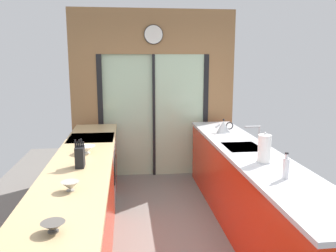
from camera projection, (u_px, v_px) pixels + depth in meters
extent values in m
cube|color=slate|center=(166.00, 223.00, 4.20)|extent=(5.04, 7.60, 0.02)
cube|color=olive|center=(153.00, 31.00, 5.51)|extent=(2.64, 0.08, 0.70)
cube|color=#B2D1AD|center=(128.00, 116.00, 5.74)|extent=(0.80, 0.02, 2.00)
cube|color=#B2D1AD|center=(179.00, 116.00, 5.79)|extent=(0.80, 0.02, 2.00)
cube|color=black|center=(101.00, 117.00, 5.66)|extent=(0.08, 0.10, 2.00)
cube|color=black|center=(205.00, 115.00, 5.87)|extent=(0.08, 0.10, 2.00)
cube|color=black|center=(154.00, 116.00, 5.76)|extent=(0.04, 0.10, 2.00)
cube|color=olive|center=(85.00, 117.00, 5.64)|extent=(0.42, 0.08, 2.00)
cube|color=olive|center=(219.00, 115.00, 5.89)|extent=(0.42, 0.08, 2.00)
cylinder|color=white|center=(153.00, 35.00, 5.46)|extent=(0.28, 0.03, 0.28)
torus|color=black|center=(153.00, 35.00, 5.46)|extent=(0.30, 0.02, 0.30)
cube|color=red|center=(76.00, 229.00, 3.11)|extent=(0.58, 2.55, 0.88)
cube|color=red|center=(96.00, 160.00, 5.25)|extent=(0.58, 0.65, 0.88)
cube|color=tan|center=(82.00, 160.00, 3.63)|extent=(0.62, 3.80, 0.04)
cube|color=red|center=(250.00, 194.00, 3.93)|extent=(0.58, 3.80, 0.88)
cube|color=#BCBCC1|center=(252.00, 154.00, 3.84)|extent=(0.62, 3.80, 0.04)
cube|color=#B7BABC|center=(242.00, 149.00, 4.08)|extent=(0.40, 0.48, 0.05)
cylinder|color=#B7BABC|center=(259.00, 136.00, 4.08)|extent=(0.02, 0.02, 0.24)
cylinder|color=#B7BABC|center=(252.00, 127.00, 4.05)|extent=(0.18, 0.02, 0.02)
cube|color=#B7BABC|center=(93.00, 173.00, 4.64)|extent=(0.58, 0.60, 0.88)
cube|color=black|center=(115.00, 169.00, 4.67)|extent=(0.01, 0.48, 0.28)
cube|color=black|center=(91.00, 139.00, 4.56)|extent=(0.58, 0.60, 0.03)
cylinder|color=#B7BABC|center=(114.00, 149.00, 4.43)|extent=(0.02, 0.04, 0.04)
cylinder|color=#B7BABC|center=(115.00, 146.00, 4.61)|extent=(0.02, 0.04, 0.04)
cylinder|color=#B7BABC|center=(115.00, 143.00, 4.79)|extent=(0.02, 0.04, 0.04)
cylinder|color=#514C47|center=(53.00, 231.00, 2.07)|extent=(0.07, 0.07, 0.01)
cone|color=#514C47|center=(53.00, 226.00, 2.06)|extent=(0.14, 0.14, 0.05)
cylinder|color=gray|center=(71.00, 190.00, 2.72)|extent=(0.06, 0.06, 0.01)
cone|color=gray|center=(70.00, 186.00, 2.71)|extent=(0.14, 0.14, 0.07)
cylinder|color=silver|center=(86.00, 153.00, 3.80)|extent=(0.09, 0.09, 0.01)
cone|color=silver|center=(86.00, 149.00, 3.79)|extent=(0.20, 0.20, 0.07)
cube|color=black|center=(80.00, 157.00, 3.30)|extent=(0.08, 0.14, 0.20)
cylinder|color=black|center=(75.00, 144.00, 3.27)|extent=(0.02, 0.02, 0.08)
cylinder|color=black|center=(77.00, 145.00, 3.27)|extent=(0.02, 0.02, 0.06)
cylinder|color=black|center=(79.00, 144.00, 3.27)|extent=(0.02, 0.02, 0.08)
cylinder|color=black|center=(81.00, 143.00, 3.27)|extent=(0.02, 0.02, 0.09)
cylinder|color=black|center=(83.00, 145.00, 3.28)|extent=(0.02, 0.02, 0.06)
cone|color=#B7BABC|center=(223.00, 127.00, 4.86)|extent=(0.18, 0.18, 0.16)
sphere|color=black|center=(224.00, 120.00, 4.85)|extent=(0.03, 0.03, 0.03)
cylinder|color=#B7BABC|center=(218.00, 126.00, 4.85)|extent=(0.08, 0.02, 0.07)
torus|color=black|center=(230.00, 126.00, 4.87)|extent=(0.11, 0.01, 0.11)
cylinder|color=silver|center=(286.00, 169.00, 2.97)|extent=(0.06, 0.06, 0.18)
cylinder|color=silver|center=(287.00, 156.00, 2.95)|extent=(0.02, 0.02, 0.04)
cylinder|color=black|center=(287.00, 153.00, 2.95)|extent=(0.03, 0.03, 0.01)
cylinder|color=#B7BABC|center=(264.00, 162.00, 3.46)|extent=(0.14, 0.14, 0.01)
cylinder|color=white|center=(264.00, 148.00, 3.43)|extent=(0.13, 0.13, 0.27)
sphere|color=#B7BABC|center=(265.00, 133.00, 3.40)|extent=(0.03, 0.03, 0.03)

